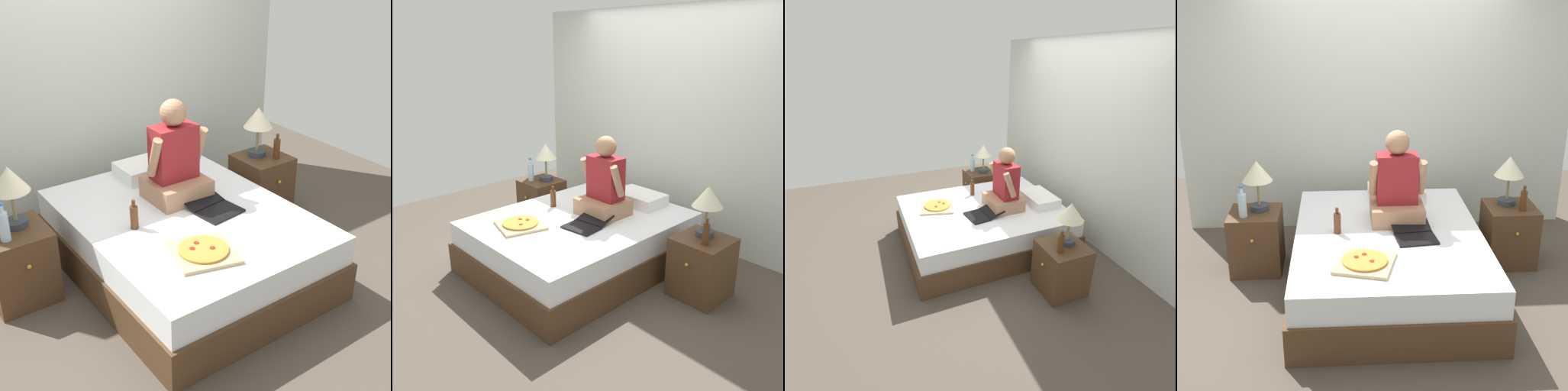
% 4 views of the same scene
% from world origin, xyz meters
% --- Properties ---
extents(ground_plane, '(5.91, 5.91, 0.00)m').
position_xyz_m(ground_plane, '(0.00, 0.00, 0.00)').
color(ground_plane, '#4C4238').
extents(wall_back, '(3.91, 0.12, 2.50)m').
position_xyz_m(wall_back, '(0.00, 1.37, 1.25)').
color(wall_back, silver).
rests_on(wall_back, ground).
extents(bed, '(1.56, 2.01, 0.51)m').
position_xyz_m(bed, '(0.00, 0.00, 0.25)').
color(bed, '#4C331E').
rests_on(bed, ground).
extents(nightstand_left, '(0.44, 0.47, 0.55)m').
position_xyz_m(nightstand_left, '(-1.14, 0.40, 0.27)').
color(nightstand_left, '#4C331E').
rests_on(nightstand_left, ground).
extents(lamp_on_left_nightstand, '(0.26, 0.26, 0.45)m').
position_xyz_m(lamp_on_left_nightstand, '(-1.10, 0.45, 0.87)').
color(lamp_on_left_nightstand, '#333842').
rests_on(lamp_on_left_nightstand, nightstand_left).
extents(water_bottle, '(0.07, 0.07, 0.28)m').
position_xyz_m(water_bottle, '(-1.22, 0.31, 0.66)').
color(water_bottle, silver).
rests_on(water_bottle, nightstand_left).
extents(nightstand_right, '(0.44, 0.47, 0.55)m').
position_xyz_m(nightstand_right, '(1.14, 0.40, 0.27)').
color(nightstand_right, '#4C331E').
rests_on(nightstand_right, ground).
extents(lamp_on_right_nightstand, '(0.26, 0.26, 0.45)m').
position_xyz_m(lamp_on_right_nightstand, '(1.11, 0.45, 0.87)').
color(lamp_on_right_nightstand, '#333842').
rests_on(lamp_on_right_nightstand, nightstand_right).
extents(beer_bottle, '(0.06, 0.06, 0.23)m').
position_xyz_m(beer_bottle, '(1.21, 0.30, 0.64)').
color(beer_bottle, '#512D14').
rests_on(beer_bottle, nightstand_right).
extents(pillow, '(0.52, 0.34, 0.12)m').
position_xyz_m(pillow, '(0.14, 0.73, 0.57)').
color(pillow, white).
rests_on(pillow, bed).
extents(person_seated, '(0.47, 0.40, 0.78)m').
position_xyz_m(person_seated, '(0.09, 0.25, 0.80)').
color(person_seated, '#A37556').
rests_on(person_seated, bed).
extents(laptop, '(0.36, 0.45, 0.07)m').
position_xyz_m(laptop, '(0.20, -0.10, 0.53)').
color(laptop, black).
rests_on(laptop, bed).
extents(pizza_box, '(0.49, 0.49, 0.05)m').
position_xyz_m(pizza_box, '(-0.22, -0.54, 0.53)').
color(pizza_box, tan).
rests_on(pizza_box, bed).
extents(beer_bottle_on_bed, '(0.06, 0.06, 0.22)m').
position_xyz_m(beer_bottle_on_bed, '(-0.41, 0.01, 0.60)').
color(beer_bottle_on_bed, '#4C2811').
rests_on(beer_bottle_on_bed, bed).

